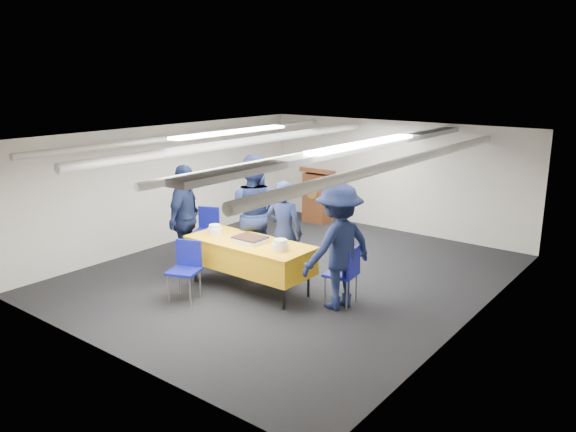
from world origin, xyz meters
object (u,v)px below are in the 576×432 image
at_px(chair_near, 186,264).
at_px(chair_left, 207,226).
at_px(sheet_cake, 250,239).
at_px(sailor_a, 284,233).
at_px(serving_table, 249,255).
at_px(sailor_d, 338,247).
at_px(sailor_b, 253,214).
at_px(sailor_c, 185,219).
at_px(podium, 318,195).
at_px(chair_right, 347,269).

distance_m(chair_near, chair_left, 2.09).
bearing_deg(sheet_cake, sailor_a, 66.24).
height_order(serving_table, sailor_a, sailor_a).
bearing_deg(sailor_a, serving_table, 48.57).
height_order(chair_left, sailor_d, sailor_d).
height_order(sailor_b, sailor_c, sailor_b).
height_order(sailor_a, sailor_d, sailor_d).
xyz_separation_m(podium, sailor_c, (0.09, -4.00, 0.29)).
height_order(chair_right, sailor_d, sailor_d).
distance_m(serving_table, chair_left, 1.94).
bearing_deg(chair_left, chair_near, -52.63).
bearing_deg(chair_left, chair_right, -7.26).
relative_size(chair_right, sailor_d, 0.49).
xyz_separation_m(serving_table, podium, (-1.49, 3.97, 0.05)).
distance_m(chair_right, sailor_d, 0.39).
bearing_deg(chair_left, sailor_d, -9.83).
xyz_separation_m(chair_left, sailor_a, (2.02, -0.30, 0.30)).
bearing_deg(chair_near, chair_left, 127.37).
distance_m(podium, sailor_c, 4.01).
bearing_deg(sailor_d, sheet_cake, -62.61).
xyz_separation_m(serving_table, sailor_b, (-0.53, 0.68, 0.43)).
relative_size(sheet_cake, podium, 0.39).
xyz_separation_m(podium, sailor_b, (0.96, -3.29, 0.37)).
distance_m(serving_table, sailor_c, 1.44).
distance_m(serving_table, sailor_a, 0.64).
bearing_deg(sheet_cake, chair_left, 155.09).
relative_size(serving_table, chair_near, 2.34).
height_order(podium, sailor_d, sailor_d).
bearing_deg(sailor_b, chair_near, 67.23).
bearing_deg(sailor_a, chair_left, -23.53).
distance_m(sheet_cake, chair_left, 1.99).
relative_size(podium, sailor_a, 0.76).
relative_size(chair_left, sailor_a, 0.53).
xyz_separation_m(podium, sailor_a, (1.75, -3.45, 0.21)).
relative_size(podium, chair_left, 1.44).
relative_size(serving_table, sailor_a, 1.23).
height_order(serving_table, chair_near, chair_near).
relative_size(chair_right, sailor_b, 0.44).
xyz_separation_m(serving_table, sailor_d, (1.43, 0.27, 0.34)).
height_order(chair_near, chair_left, same).
bearing_deg(serving_table, sheet_cake, -19.22).
bearing_deg(serving_table, podium, 110.57).
distance_m(sheet_cake, podium, 4.26).
distance_m(serving_table, sailor_d, 1.49).
bearing_deg(chair_left, sailor_a, -8.41).
bearing_deg(sheet_cake, chair_right, 15.87).
height_order(sheet_cake, sailor_b, sailor_b).
distance_m(chair_near, sailor_c, 1.26).
distance_m(podium, chair_right, 4.64).
distance_m(chair_near, sailor_a, 1.58).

